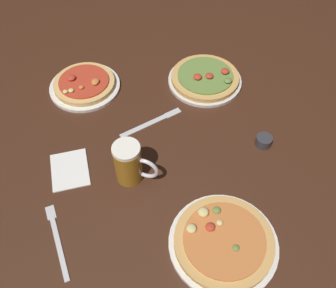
# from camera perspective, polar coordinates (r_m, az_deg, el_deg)

# --- Properties ---
(ground_plane) EXTENTS (2.40, 2.40, 0.03)m
(ground_plane) POSITION_cam_1_polar(r_m,az_deg,el_deg) (1.23, 0.00, -1.02)
(ground_plane) COLOR #3D2114
(pizza_plate_near) EXTENTS (0.30, 0.30, 0.05)m
(pizza_plate_near) POSITION_cam_1_polar(r_m,az_deg,el_deg) (1.04, 8.52, -14.63)
(pizza_plate_near) COLOR silver
(pizza_plate_near) RESTS_ON ground_plane
(pizza_plate_far) EXTENTS (0.26, 0.26, 0.05)m
(pizza_plate_far) POSITION_cam_1_polar(r_m,az_deg,el_deg) (1.43, -12.74, 8.91)
(pizza_plate_far) COLOR silver
(pizza_plate_far) RESTS_ON ground_plane
(pizza_plate_side) EXTENTS (0.28, 0.28, 0.05)m
(pizza_plate_side) POSITION_cam_1_polar(r_m,az_deg,el_deg) (1.43, 5.74, 10.00)
(pizza_plate_side) COLOR silver
(pizza_plate_side) RESTS_ON ground_plane
(beer_mug_dark) EXTENTS (0.11, 0.12, 0.14)m
(beer_mug_dark) POSITION_cam_1_polar(r_m,az_deg,el_deg) (1.10, -5.98, -2.92)
(beer_mug_dark) COLOR #9E6619
(beer_mug_dark) RESTS_ON ground_plane
(ramekin_sauce) EXTENTS (0.05, 0.05, 0.03)m
(ramekin_sauce) POSITION_cam_1_polar(r_m,az_deg,el_deg) (1.25, 14.53, 0.48)
(ramekin_sauce) COLOR #333338
(ramekin_sauce) RESTS_ON ground_plane
(napkin_folded) EXTENTS (0.14, 0.17, 0.01)m
(napkin_folded) POSITION_cam_1_polar(r_m,az_deg,el_deg) (1.20, -14.90, -3.80)
(napkin_folded) COLOR white
(napkin_folded) RESTS_ON ground_plane
(fork_left) EXTENTS (0.04, 0.24, 0.01)m
(fork_left) POSITION_cam_1_polar(r_m,az_deg,el_deg) (1.09, -16.71, -13.85)
(fork_left) COLOR silver
(fork_left) RESTS_ON ground_plane
(knife_right) EXTENTS (0.24, 0.04, 0.01)m
(knife_right) POSITION_cam_1_polar(r_m,az_deg,el_deg) (1.28, -2.56, 3.36)
(knife_right) COLOR silver
(knife_right) RESTS_ON ground_plane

